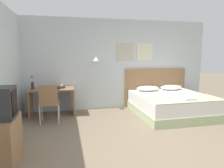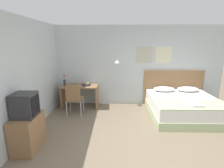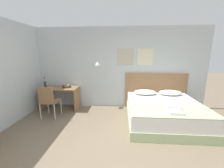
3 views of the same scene
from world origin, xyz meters
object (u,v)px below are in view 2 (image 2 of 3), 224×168
object	(u,v)px
pillow_right	(188,89)
folded_towel_near_foot	(193,101)
desk_chair	(74,97)
television	(25,105)
pillow_left	(164,89)
fruit_bowl	(86,84)
tv_stand	(28,133)
throw_blanket	(193,104)
desk	(80,92)
bed	(183,107)
headboard	(173,88)
flower_vase	(65,82)
folded_towel_mid_bed	(196,105)

from	to	relation	value
pillow_right	folded_towel_near_foot	bearing A→B (deg)	-105.73
desk_chair	television	bearing A→B (deg)	-107.97
pillow_left	fruit_bowl	bearing A→B (deg)	179.62
pillow_right	tv_stand	distance (m)	4.77
throw_blanket	desk	xyz separation A→B (m)	(-3.14, 1.25, -0.05)
pillow_right	throw_blanket	xyz separation A→B (m)	(-0.39, -1.29, -0.06)
bed	fruit_bowl	xyz separation A→B (m)	(-2.93, 0.73, 0.49)
fruit_bowl	tv_stand	xyz separation A→B (m)	(-0.79, -2.42, -0.41)
pillow_right	folded_towel_near_foot	distance (m)	1.19
pillow_left	desk_chair	size ratio (longest dim) A/B	0.74
desk	headboard	bearing A→B (deg)	5.84
bed	tv_stand	size ratio (longest dim) A/B	2.68
headboard	flower_vase	size ratio (longest dim) A/B	5.55
fruit_bowl	desk_chair	bearing A→B (deg)	-108.03
tv_stand	folded_towel_mid_bed	bearing A→B (deg)	14.72
pillow_left	pillow_right	size ratio (longest dim) A/B	1.00
flower_vase	throw_blanket	bearing A→B (deg)	-18.83
folded_towel_mid_bed	tv_stand	distance (m)	3.87
pillow_right	desk	bearing A→B (deg)	-179.50
folded_towel_mid_bed	tv_stand	size ratio (longest dim) A/B	0.41
headboard	fruit_bowl	xyz separation A→B (m)	(-2.93, -0.27, 0.17)
bed	television	distance (m)	4.13
pillow_left	pillow_right	world-z (taller)	same
headboard	television	size ratio (longest dim) A/B	4.27
folded_towel_mid_bed	tv_stand	bearing A→B (deg)	-165.28
bed	desk_chair	distance (m)	3.19
headboard	tv_stand	size ratio (longest dim) A/B	2.75
tv_stand	television	xyz separation A→B (m)	(0.00, 0.00, 0.58)
fruit_bowl	desk	bearing A→B (deg)	-167.43
fruit_bowl	tv_stand	distance (m)	2.58
fruit_bowl	television	distance (m)	2.55
desk	flower_vase	xyz separation A→B (m)	(-0.48, -0.02, 0.35)
folded_towel_near_foot	pillow_right	bearing A→B (deg)	74.27
throw_blanket	desk	world-z (taller)	desk
headboard	folded_towel_mid_bed	size ratio (longest dim) A/B	6.63
folded_towel_mid_bed	desk	distance (m)	3.45
pillow_left	fruit_bowl	distance (m)	2.55
pillow_left	tv_stand	world-z (taller)	tv_stand
headboard	fruit_bowl	distance (m)	2.95
pillow_left	desk_chair	xyz separation A→B (m)	(-2.79, -0.74, -0.07)
folded_towel_near_foot	fruit_bowl	distance (m)	3.22
bed	pillow_right	size ratio (longest dim) A/B	2.82
pillow_left	throw_blanket	world-z (taller)	pillow_left
throw_blanket	pillow_left	bearing A→B (deg)	106.76
bed	headboard	xyz separation A→B (m)	(0.00, 1.01, 0.32)
folded_towel_near_foot	television	xyz separation A→B (m)	(-3.78, -1.25, 0.33)
bed	desk_chair	xyz separation A→B (m)	(-3.18, -0.02, 0.28)
bed	throw_blanket	bearing A→B (deg)	-90.00
folded_towel_mid_bed	fruit_bowl	world-z (taller)	fruit_bowl
pillow_right	desk	world-z (taller)	desk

